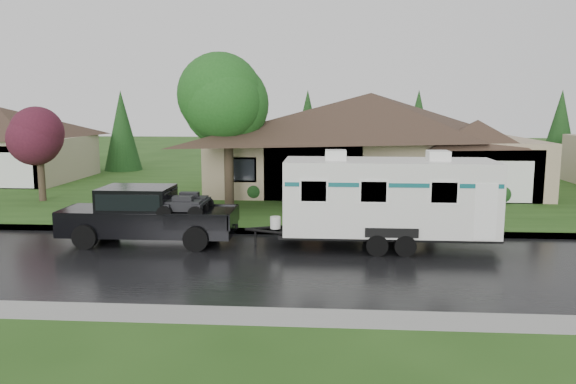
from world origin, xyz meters
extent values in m
plane|color=#254916|center=(0.00, 0.00, 0.00)|extent=(140.00, 140.00, 0.00)
cube|color=black|center=(0.00, -2.00, 0.01)|extent=(140.00, 8.00, 0.01)
cube|color=gray|center=(0.00, 2.25, 0.07)|extent=(140.00, 0.50, 0.15)
cube|color=#254916|center=(0.00, 15.00, 0.07)|extent=(140.00, 26.00, 0.15)
cube|color=tan|center=(2.00, 14.00, 1.65)|extent=(18.00, 10.00, 3.00)
pyramid|color=#32221B|center=(2.00, 14.00, 5.75)|extent=(19.44, 10.80, 2.60)
cube|color=tan|center=(7.40, 11.00, 1.50)|extent=(5.76, 4.00, 2.70)
cube|color=tan|center=(-22.00, 16.00, 1.55)|extent=(10.00, 8.00, 2.80)
cube|color=tan|center=(-19.00, 14.00, 1.41)|extent=(3.20, 4.00, 2.52)
cylinder|color=#382B1E|center=(-5.29, 7.45, 1.72)|extent=(0.46, 0.46, 3.14)
sphere|color=#256621|center=(-5.29, 7.45, 5.16)|extent=(4.33, 4.33, 4.33)
cylinder|color=#382B1E|center=(-15.18, 8.19, 1.19)|extent=(0.36, 0.36, 2.07)
sphere|color=#511929|center=(-15.18, 8.19, 3.46)|extent=(2.86, 2.86, 2.86)
sphere|color=#143814|center=(-4.30, 9.30, 0.65)|extent=(1.00, 1.00, 1.00)
sphere|color=#143814|center=(-1.78, 9.30, 0.65)|extent=(1.00, 1.00, 1.00)
sphere|color=#143814|center=(0.74, 9.30, 0.65)|extent=(1.00, 1.00, 1.00)
sphere|color=#143814|center=(3.26, 9.30, 0.65)|extent=(1.00, 1.00, 1.00)
sphere|color=#143814|center=(5.78, 9.30, 0.65)|extent=(1.00, 1.00, 1.00)
sphere|color=#143814|center=(8.30, 9.30, 0.65)|extent=(1.00, 1.00, 1.00)
cube|color=black|center=(-7.01, 0.35, 0.82)|extent=(6.28, 2.09, 0.90)
cube|color=black|center=(-9.32, 0.35, 1.10)|extent=(1.67, 2.04, 0.37)
cube|color=black|center=(-7.43, 0.35, 1.62)|extent=(2.51, 1.97, 0.94)
cube|color=black|center=(-7.43, 0.35, 1.67)|extent=(2.30, 2.01, 0.58)
cube|color=black|center=(-5.02, 0.35, 1.03)|extent=(2.30, 1.99, 0.06)
cylinder|color=black|center=(-9.00, -0.67, 0.44)|extent=(0.88, 0.33, 0.88)
cylinder|color=black|center=(-9.00, 1.38, 0.44)|extent=(0.88, 0.33, 0.88)
cylinder|color=black|center=(-5.02, -0.67, 0.44)|extent=(0.88, 0.33, 0.88)
cylinder|color=black|center=(-5.02, 1.38, 0.44)|extent=(0.88, 0.33, 0.88)
cube|color=silver|center=(1.69, 0.35, 1.86)|extent=(7.33, 2.51, 2.56)
cube|color=black|center=(1.69, 0.35, 0.42)|extent=(7.75, 1.26, 0.15)
cube|color=#0C5356|center=(1.69, 0.35, 2.42)|extent=(7.18, 2.53, 0.15)
cube|color=white|center=(-0.20, 0.35, 3.31)|extent=(0.73, 0.84, 0.33)
cube|color=white|center=(3.36, 0.35, 3.31)|extent=(0.73, 0.84, 0.33)
cylinder|color=black|center=(1.22, -0.88, 0.37)|extent=(0.73, 0.25, 0.73)
cylinder|color=black|center=(1.22, 1.59, 0.37)|extent=(0.73, 0.25, 0.73)
cylinder|color=black|center=(2.16, -0.88, 0.37)|extent=(0.73, 0.25, 0.73)
cylinder|color=black|center=(2.16, 1.59, 0.37)|extent=(0.73, 0.25, 0.73)
camera|label=1|loc=(-0.46, -19.44, 5.05)|focal=35.00mm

